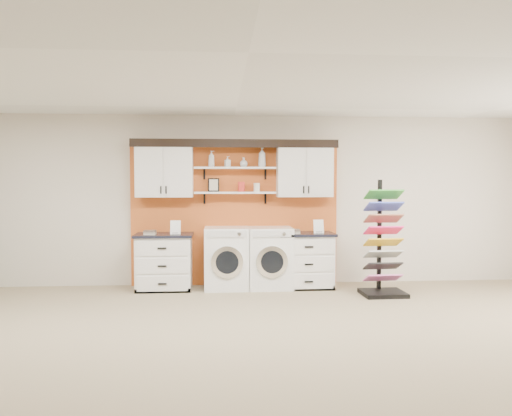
{
  "coord_description": "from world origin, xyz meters",
  "views": [
    {
      "loc": [
        -0.25,
        -4.28,
        1.7
      ],
      "look_at": [
        0.23,
        2.3,
        1.36
      ],
      "focal_mm": 35.0,
      "sensor_mm": 36.0,
      "label": 1
    }
  ],
  "objects": [
    {
      "name": "soap_bottle_a",
      "position": [
        -0.38,
        3.8,
        2.08
      ],
      "size": [
        0.12,
        0.12,
        0.26
      ],
      "primitive_type": "imported",
      "rotation": [
        0.0,
        0.0,
        1.81
      ],
      "color": "silver",
      "rests_on": "shelf_upper"
    },
    {
      "name": "canister_cream",
      "position": [
        0.35,
        3.8,
        1.61
      ],
      "size": [
        0.1,
        0.1,
        0.14
      ],
      "primitive_type": "cylinder",
      "color": "silver",
      "rests_on": "shelf_lower"
    },
    {
      "name": "ceiling",
      "position": [
        0.0,
        0.0,
        2.8
      ],
      "size": [
        10.0,
        10.0,
        0.0
      ],
      "primitive_type": "plane",
      "rotation": [
        3.14,
        0.0,
        0.0
      ],
      "color": "white",
      "rests_on": "wall_back"
    },
    {
      "name": "shelf_upper",
      "position": [
        0.0,
        3.8,
        1.93
      ],
      "size": [
        1.32,
        0.28,
        0.03
      ],
      "primitive_type": "cube",
      "color": "white",
      "rests_on": "wall_back"
    },
    {
      "name": "soap_bottle_d",
      "position": [
        0.44,
        3.8,
        2.1
      ],
      "size": [
        0.17,
        0.17,
        0.32
      ],
      "primitive_type": "imported",
      "rotation": [
        0.0,
        0.0,
        0.49
      ],
      "color": "silver",
      "rests_on": "shelf_upper"
    },
    {
      "name": "shelf_lower",
      "position": [
        0.0,
        3.8,
        1.53
      ],
      "size": [
        1.32,
        0.28,
        0.03
      ],
      "primitive_type": "cube",
      "color": "white",
      "rests_on": "wall_back"
    },
    {
      "name": "crown_molding",
      "position": [
        0.0,
        3.81,
        2.33
      ],
      "size": [
        3.3,
        0.41,
        0.13
      ],
      "color": "black",
      "rests_on": "wall_back"
    },
    {
      "name": "soap_bottle_c",
      "position": [
        0.14,
        3.8,
        2.02
      ],
      "size": [
        0.16,
        0.16,
        0.16
      ],
      "primitive_type": "imported",
      "rotation": [
        0.0,
        0.0,
        4.25
      ],
      "color": "silver",
      "rests_on": "shelf_upper"
    },
    {
      "name": "base_cabinet_right",
      "position": [
        1.13,
        3.64,
        0.44
      ],
      "size": [
        0.9,
        0.66,
        0.89
      ],
      "color": "white",
      "rests_on": "floor"
    },
    {
      "name": "wall_back",
      "position": [
        0.0,
        4.0,
        1.4
      ],
      "size": [
        10.0,
        0.0,
        10.0
      ],
      "primitive_type": "plane",
      "rotation": [
        1.57,
        0.0,
        0.0
      ],
      "color": "beige",
      "rests_on": "floor"
    },
    {
      "name": "base_cabinet_left",
      "position": [
        -1.13,
        3.64,
        0.44
      ],
      "size": [
        0.9,
        0.66,
        0.89
      ],
      "color": "white",
      "rests_on": "floor"
    },
    {
      "name": "upper_cabinet_left",
      "position": [
        -1.13,
        3.79,
        1.88
      ],
      "size": [
        0.9,
        0.35,
        0.84
      ],
      "color": "white",
      "rests_on": "wall_back"
    },
    {
      "name": "canister_red",
      "position": [
        0.1,
        3.8,
        1.62
      ],
      "size": [
        0.11,
        0.11,
        0.16
      ],
      "primitive_type": "cylinder",
      "color": "red",
      "rests_on": "shelf_lower"
    },
    {
      "name": "floor",
      "position": [
        0.0,
        0.0,
        0.0
      ],
      "size": [
        10.0,
        10.0,
        0.0
      ],
      "primitive_type": "plane",
      "color": "gray",
      "rests_on": "ground"
    },
    {
      "name": "picture_frame",
      "position": [
        -0.35,
        3.85,
        1.66
      ],
      "size": [
        0.18,
        0.02,
        0.22
      ],
      "color": "black",
      "rests_on": "shelf_lower"
    },
    {
      "name": "accent_panel",
      "position": [
        0.0,
        3.96,
        1.2
      ],
      "size": [
        3.4,
        0.07,
        2.4
      ],
      "primitive_type": "cube",
      "color": "#BE5520",
      "rests_on": "wall_back"
    },
    {
      "name": "upper_cabinet_right",
      "position": [
        1.13,
        3.79,
        1.88
      ],
      "size": [
        0.9,
        0.35,
        0.84
      ],
      "color": "white",
      "rests_on": "wall_back"
    },
    {
      "name": "washer",
      "position": [
        -0.14,
        3.64,
        0.49
      ],
      "size": [
        0.7,
        0.71,
        0.98
      ],
      "color": "white",
      "rests_on": "floor"
    },
    {
      "name": "soap_bottle_b",
      "position": [
        -0.12,
        3.8,
        2.03
      ],
      "size": [
        0.1,
        0.1,
        0.17
      ],
      "primitive_type": "imported",
      "rotation": [
        0.0,
        0.0,
        1.95
      ],
      "color": "silver",
      "rests_on": "shelf_upper"
    },
    {
      "name": "dryer",
      "position": [
        0.55,
        3.64,
        0.49
      ],
      "size": [
        0.7,
        0.71,
        0.98
      ],
      "color": "white",
      "rests_on": "floor"
    },
    {
      "name": "sample_rack",
      "position": [
        2.19,
        3.0,
        0.55
      ],
      "size": [
        0.65,
        0.54,
        1.74
      ],
      "rotation": [
        0.0,
        0.0,
        0.03
      ],
      "color": "black",
      "rests_on": "floor"
    }
  ]
}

